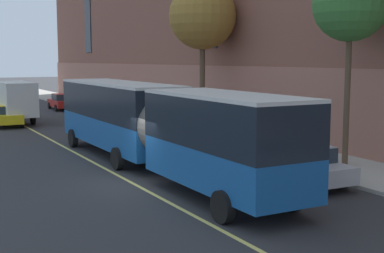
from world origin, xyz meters
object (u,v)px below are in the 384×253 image
object	(u,v)px
box_truck	(14,100)
city_bus	(152,122)
street_tree_mid_block	(350,5)
parked_car_champagne_2	(84,107)
street_tree_far_uptown	(202,16)
parked_car_silver_4	(301,163)
parked_car_red_1	(165,129)
taxi_cab	(6,116)
parked_car_red_5	(62,102)

from	to	relation	value
box_truck	city_bus	bearing A→B (deg)	-84.45
city_bus	street_tree_mid_block	distance (m)	9.99
street_tree_mid_block	parked_car_champagne_2	bearing A→B (deg)	97.83
street_tree_mid_block	street_tree_far_uptown	size ratio (longest dim) A/B	0.90
city_bus	parked_car_champagne_2	xyz separation A→B (m)	(4.15, 23.21, -1.36)
street_tree_far_uptown	street_tree_mid_block	bearing A→B (deg)	-90.00
city_bus	parked_car_silver_4	bearing A→B (deg)	-50.30
city_bus	street_tree_far_uptown	world-z (taller)	street_tree_far_uptown
parked_car_champagne_2	street_tree_far_uptown	distance (m)	15.87
parked_car_red_1	parked_car_silver_4	bearing A→B (deg)	-89.68
street_tree_mid_block	street_tree_far_uptown	xyz separation A→B (m)	(-0.00, 12.94, 0.39)
city_bus	taxi_cab	xyz separation A→B (m)	(-2.92, 19.31, -1.36)
box_truck	taxi_cab	xyz separation A→B (m)	(-0.89, -1.56, -1.01)
box_truck	street_tree_far_uptown	bearing A→B (deg)	-49.40
city_bus	street_tree_far_uptown	distance (m)	13.36
taxi_cab	street_tree_mid_block	bearing A→B (deg)	-64.83
parked_car_red_1	street_tree_mid_block	world-z (taller)	street_tree_mid_block
box_truck	street_tree_mid_block	xyz separation A→B (m)	(9.86, -24.45, 5.40)
parked_car_champagne_2	street_tree_mid_block	world-z (taller)	street_tree_mid_block
parked_car_silver_4	taxi_cab	size ratio (longest dim) A/B	1.08
street_tree_mid_block	street_tree_far_uptown	distance (m)	12.94
box_truck	street_tree_mid_block	size ratio (longest dim) A/B	0.84
taxi_cab	street_tree_mid_block	xyz separation A→B (m)	(10.76, -22.89, 6.41)
taxi_cab	street_tree_far_uptown	distance (m)	16.16
box_truck	parked_car_red_1	bearing A→B (deg)	-66.02
city_bus	parked_car_silver_4	distance (m)	6.59
parked_car_silver_4	street_tree_mid_block	bearing A→B (deg)	20.36
city_bus	street_tree_mid_block	bearing A→B (deg)	-24.57
parked_car_champagne_2	box_truck	size ratio (longest dim) A/B	0.63
parked_car_red_5	taxi_cab	size ratio (longest dim) A/B	1.04
box_truck	taxi_cab	world-z (taller)	box_truck
parked_car_red_5	taxi_cab	bearing A→B (deg)	-123.04
parked_car_silver_4	taxi_cab	bearing A→B (deg)	106.17
parked_car_red_1	parked_car_champagne_2	size ratio (longest dim) A/B	1.03
parked_car_red_5	taxi_cab	xyz separation A→B (m)	(-6.99, -10.75, -0.00)
parked_car_red_5	box_truck	size ratio (longest dim) A/B	0.64
parked_car_red_1	parked_car_red_5	distance (m)	22.86
city_bus	box_truck	size ratio (longest dim) A/B	2.62
city_bus	parked_car_red_5	size ratio (longest dim) A/B	4.12
city_bus	parked_car_champagne_2	size ratio (longest dim) A/B	4.15
parked_car_silver_4	city_bus	bearing A→B (deg)	129.70
parked_car_champagne_2	street_tree_far_uptown	size ratio (longest dim) A/B	0.48
parked_car_red_1	parked_car_champagne_2	distance (m)	16.02
parked_car_champagne_2	parked_car_red_5	size ratio (longest dim) A/B	0.99
street_tree_mid_block	taxi_cab	bearing A→B (deg)	115.17
parked_car_red_5	street_tree_far_uptown	xyz separation A→B (m)	(3.76, -20.70, 6.80)
box_truck	street_tree_far_uptown	size ratio (longest dim) A/B	0.76
city_bus	taxi_cab	distance (m)	19.57
parked_car_champagne_2	parked_car_silver_4	size ratio (longest dim) A/B	0.96
parked_car_silver_4	parked_car_red_5	size ratio (longest dim) A/B	1.04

